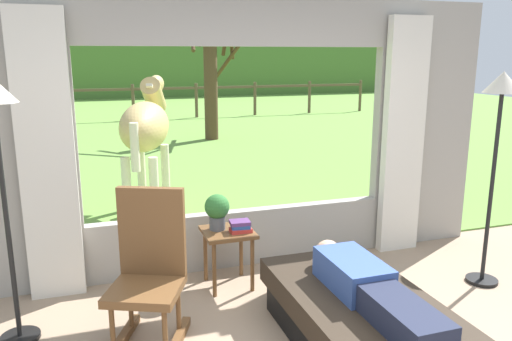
{
  "coord_description": "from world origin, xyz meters",
  "views": [
    {
      "loc": [
        -1.34,
        -2.23,
        2.03
      ],
      "look_at": [
        0.0,
        1.8,
        1.05
      ],
      "focal_mm": 35.38,
      "sensor_mm": 36.0,
      "label": 1
    }
  ],
  "objects_px": {
    "potted_plant": "(217,210)",
    "book_stack": "(240,226)",
    "side_table": "(228,241)",
    "pasture_tree": "(212,78)",
    "recliner_sofa": "(361,323)",
    "horse": "(146,127)",
    "floor_lamp_right": "(500,115)",
    "reclining_person": "(367,286)",
    "rocking_chair": "(149,270)"
  },
  "relations": [
    {
      "from": "book_stack",
      "to": "pasture_tree",
      "type": "bearing_deg",
      "value": 78.2
    },
    {
      "from": "book_stack",
      "to": "floor_lamp_right",
      "type": "distance_m",
      "value": 2.41
    },
    {
      "from": "side_table",
      "to": "horse",
      "type": "relative_size",
      "value": 0.29
    },
    {
      "from": "rocking_chair",
      "to": "horse",
      "type": "xyz_separation_m",
      "value": [
        0.34,
        2.94,
        0.61
      ]
    },
    {
      "from": "recliner_sofa",
      "to": "potted_plant",
      "type": "relative_size",
      "value": 5.32
    },
    {
      "from": "side_table",
      "to": "rocking_chair",
      "type": "bearing_deg",
      "value": -138.32
    },
    {
      "from": "side_table",
      "to": "horse",
      "type": "distance_m",
      "value": 2.41
    },
    {
      "from": "floor_lamp_right",
      "to": "rocking_chair",
      "type": "bearing_deg",
      "value": -179.67
    },
    {
      "from": "rocking_chair",
      "to": "potted_plant",
      "type": "bearing_deg",
      "value": 71.11
    },
    {
      "from": "potted_plant",
      "to": "book_stack",
      "type": "relative_size",
      "value": 1.71
    },
    {
      "from": "reclining_person",
      "to": "side_table",
      "type": "distance_m",
      "value": 1.48
    },
    {
      "from": "recliner_sofa",
      "to": "horse",
      "type": "bearing_deg",
      "value": 106.24
    },
    {
      "from": "recliner_sofa",
      "to": "horse",
      "type": "xyz_separation_m",
      "value": [
        -1.02,
        3.56,
        0.94
      ]
    },
    {
      "from": "recliner_sofa",
      "to": "rocking_chair",
      "type": "relative_size",
      "value": 1.52
    },
    {
      "from": "rocking_chair",
      "to": "pasture_tree",
      "type": "height_order",
      "value": "pasture_tree"
    },
    {
      "from": "reclining_person",
      "to": "rocking_chair",
      "type": "height_order",
      "value": "rocking_chair"
    },
    {
      "from": "floor_lamp_right",
      "to": "book_stack",
      "type": "bearing_deg",
      "value": 164.2
    },
    {
      "from": "rocking_chair",
      "to": "floor_lamp_right",
      "type": "height_order",
      "value": "floor_lamp_right"
    },
    {
      "from": "book_stack",
      "to": "rocking_chair",
      "type": "bearing_deg",
      "value": -144.25
    },
    {
      "from": "rocking_chair",
      "to": "potted_plant",
      "type": "height_order",
      "value": "rocking_chair"
    },
    {
      "from": "floor_lamp_right",
      "to": "pasture_tree",
      "type": "bearing_deg",
      "value": 93.35
    },
    {
      "from": "book_stack",
      "to": "floor_lamp_right",
      "type": "height_order",
      "value": "floor_lamp_right"
    },
    {
      "from": "floor_lamp_right",
      "to": "horse",
      "type": "xyz_separation_m",
      "value": [
        -2.64,
        2.92,
        -0.38
      ]
    },
    {
      "from": "recliner_sofa",
      "to": "floor_lamp_right",
      "type": "xyz_separation_m",
      "value": [
        1.62,
        0.64,
        1.31
      ]
    },
    {
      "from": "reclining_person",
      "to": "floor_lamp_right",
      "type": "height_order",
      "value": "floor_lamp_right"
    },
    {
      "from": "reclining_person",
      "to": "pasture_tree",
      "type": "distance_m",
      "value": 9.21
    },
    {
      "from": "recliner_sofa",
      "to": "reclining_person",
      "type": "xyz_separation_m",
      "value": [
        -0.0,
        -0.05,
        0.3
      ]
    },
    {
      "from": "horse",
      "to": "book_stack",
      "type": "bearing_deg",
      "value": -60.0
    },
    {
      "from": "recliner_sofa",
      "to": "floor_lamp_right",
      "type": "height_order",
      "value": "floor_lamp_right"
    },
    {
      "from": "recliner_sofa",
      "to": "book_stack",
      "type": "height_order",
      "value": "book_stack"
    },
    {
      "from": "recliner_sofa",
      "to": "reclining_person",
      "type": "distance_m",
      "value": 0.31
    },
    {
      "from": "pasture_tree",
      "to": "potted_plant",
      "type": "bearing_deg",
      "value": -103.23
    },
    {
      "from": "horse",
      "to": "floor_lamp_right",
      "type": "bearing_deg",
      "value": -30.5
    },
    {
      "from": "floor_lamp_right",
      "to": "horse",
      "type": "bearing_deg",
      "value": 132.14
    },
    {
      "from": "book_stack",
      "to": "recliner_sofa",
      "type": "bearing_deg",
      "value": -67.98
    },
    {
      "from": "side_table",
      "to": "book_stack",
      "type": "bearing_deg",
      "value": -32.76
    },
    {
      "from": "recliner_sofa",
      "to": "potted_plant",
      "type": "height_order",
      "value": "potted_plant"
    },
    {
      "from": "floor_lamp_right",
      "to": "horse",
      "type": "relative_size",
      "value": 1.05
    },
    {
      "from": "recliner_sofa",
      "to": "floor_lamp_right",
      "type": "distance_m",
      "value": 2.18
    },
    {
      "from": "rocking_chair",
      "to": "book_stack",
      "type": "relative_size",
      "value": 6.0
    },
    {
      "from": "potted_plant",
      "to": "reclining_person",
      "type": "bearing_deg",
      "value": -64.37
    },
    {
      "from": "potted_plant",
      "to": "floor_lamp_right",
      "type": "bearing_deg",
      "value": -17.44
    },
    {
      "from": "recliner_sofa",
      "to": "horse",
      "type": "height_order",
      "value": "horse"
    },
    {
      "from": "recliner_sofa",
      "to": "floor_lamp_right",
      "type": "relative_size",
      "value": 0.9
    },
    {
      "from": "recliner_sofa",
      "to": "book_stack",
      "type": "xyz_separation_m",
      "value": [
        -0.5,
        1.24,
        0.35
      ]
    },
    {
      "from": "recliner_sofa",
      "to": "rocking_chair",
      "type": "height_order",
      "value": "rocking_chair"
    },
    {
      "from": "side_table",
      "to": "potted_plant",
      "type": "height_order",
      "value": "potted_plant"
    },
    {
      "from": "potted_plant",
      "to": "rocking_chair",
      "type": "bearing_deg",
      "value": -132.73
    },
    {
      "from": "book_stack",
      "to": "reclining_person",
      "type": "bearing_deg",
      "value": -68.76
    },
    {
      "from": "side_table",
      "to": "pasture_tree",
      "type": "relative_size",
      "value": 0.17
    }
  ]
}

